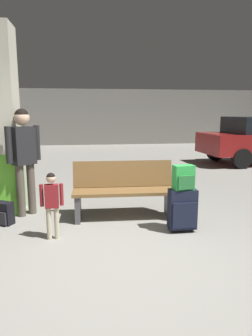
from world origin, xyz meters
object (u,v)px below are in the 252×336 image
(structural_pillar, at_px, (0,122))
(backpack_dark_floor, at_px, (3,214))
(backpack_bright, at_px, (184,178))
(bench, at_px, (124,190))
(child, at_px, (52,199))
(adult, at_px, (24,151))
(suitcase, at_px, (182,209))

(structural_pillar, distance_m, backpack_dark_floor, 1.49)
(structural_pillar, bearing_deg, backpack_bright, -25.40)
(structural_pillar, height_order, bench, structural_pillar)
(child, bearing_deg, backpack_bright, 1.03)
(structural_pillar, xyz_separation_m, child, (0.92, -1.31, -0.94))
(structural_pillar, distance_m, backpack_bright, 3.07)
(bench, height_order, backpack_dark_floor, bench)
(structural_pillar, bearing_deg, adult, -32.76)
(suitcase, height_order, child, child)
(child, distance_m, backpack_dark_floor, 1.09)
(adult, bearing_deg, bench, -11.97)
(bench, bearing_deg, child, -145.10)
(bench, distance_m, backpack_dark_floor, 1.85)
(child, bearing_deg, backpack_dark_floor, 140.63)
(backpack_bright, relative_size, child, 0.38)
(backpack_bright, distance_m, adult, 2.53)
(child, xyz_separation_m, backpack_dark_floor, (-0.79, 0.65, -0.38))
(adult, bearing_deg, backpack_bright, -24.01)
(bench, bearing_deg, adult, 168.03)
(structural_pillar, distance_m, adult, 0.65)
(child, height_order, adult, adult)
(adult, height_order, backpack_dark_floor, adult)
(child, relative_size, backpack_dark_floor, 2.63)
(bench, distance_m, suitcase, 1.02)
(backpack_bright, relative_size, backpack_dark_floor, 1.00)
(child, height_order, backpack_dark_floor, child)
(structural_pillar, bearing_deg, child, -55.02)
(structural_pillar, xyz_separation_m, backpack_bright, (2.70, -1.28, -0.72))
(suitcase, distance_m, adult, 2.62)
(bench, height_order, backpack_bright, backpack_bright)
(bench, bearing_deg, backpack_dark_floor, -177.56)
(bench, bearing_deg, backpack_bright, -43.13)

